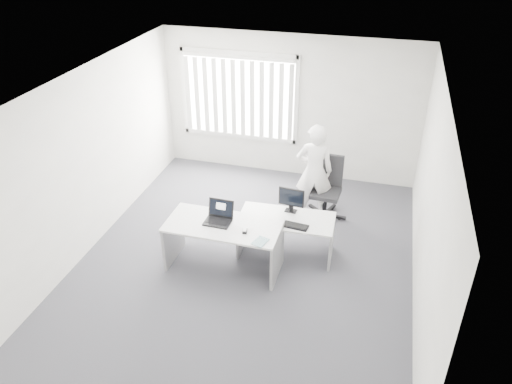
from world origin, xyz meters
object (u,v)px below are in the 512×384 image
(desk_far, at_px, (286,228))
(person, at_px, (314,172))
(desk_near, at_px, (224,236))
(laptop, at_px, (217,214))
(office_chair, at_px, (326,198))
(monitor, at_px, (291,200))

(desk_far, xyz_separation_m, person, (0.21, 1.23, 0.38))
(desk_near, distance_m, person, 2.10)
(laptop, bearing_deg, desk_far, 32.51)
(office_chair, bearing_deg, desk_far, -105.64)
(desk_near, xyz_separation_m, office_chair, (1.26, 1.82, -0.21))
(laptop, bearing_deg, monitor, 40.48)
(office_chair, relative_size, monitor, 2.78)
(person, distance_m, monitor, 1.04)
(office_chair, height_order, monitor, office_chair)
(person, bearing_deg, monitor, 68.25)
(office_chair, relative_size, person, 0.65)
(desk_near, height_order, monitor, monitor)
(office_chair, bearing_deg, laptop, -123.29)
(desk_far, relative_size, laptop, 3.85)
(office_chair, distance_m, person, 0.56)
(office_chair, distance_m, laptop, 2.33)
(laptop, distance_m, monitor, 1.21)
(desk_near, distance_m, laptop, 0.37)
(desk_far, xyz_separation_m, office_chair, (0.44, 1.26, -0.13))
(monitor, bearing_deg, person, 85.41)
(desk_near, distance_m, monitor, 1.19)
(desk_near, height_order, laptop, laptop)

